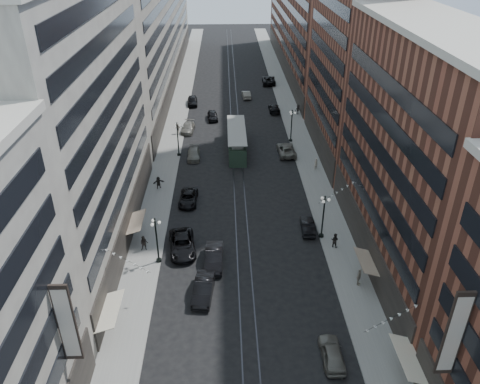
{
  "coord_description": "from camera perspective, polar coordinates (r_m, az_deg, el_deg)",
  "views": [
    {
      "loc": [
        -1.78,
        -12.52,
        31.69
      ],
      "look_at": [
        -0.21,
        34.35,
        5.0
      ],
      "focal_mm": 35.0,
      "sensor_mm": 36.0,
      "label": 1
    }
  ],
  "objects": [
    {
      "name": "ground",
      "position": [
        79.16,
        -0.47,
        6.05
      ],
      "size": [
        220.0,
        220.0,
        0.0
      ],
      "primitive_type": "plane",
      "color": "black",
      "rests_on": "ground"
    },
    {
      "name": "pedestrian_5",
      "position": [
        65.32,
        -9.91,
        1.15
      ],
      "size": [
        1.64,
        1.07,
        1.72
      ],
      "primitive_type": "imported",
      "rotation": [
        0.0,
        0.0,
        0.42
      ],
      "color": "black",
      "rests_on": "sidewalk_west"
    },
    {
      "name": "car_extra_1",
      "position": [
        73.73,
        -5.66,
        4.63
      ],
      "size": [
        2.02,
        4.77,
        1.37
      ],
      "primitive_type": "imported",
      "rotation": [
        0.0,
        0.0,
        0.02
      ],
      "color": "#65645A",
      "rests_on": "ground"
    },
    {
      "name": "rail_west",
      "position": [
        88.4,
        -1.1,
        8.64
      ],
      "size": [
        0.12,
        180.0,
        0.02
      ],
      "primitive_type": "cube",
      "color": "#2D2D33",
      "rests_on": "ground"
    },
    {
      "name": "car_5",
      "position": [
        46.83,
        -4.46,
        -11.66
      ],
      "size": [
        2.31,
        5.29,
        1.69
      ],
      "primitive_type": "imported",
      "rotation": [
        0.0,
        0.0,
        -0.1
      ],
      "color": "black",
      "rests_on": "ground"
    },
    {
      "name": "building_east_mid",
      "position": [
        48.8,
        20.95,
        3.8
      ],
      "size": [
        8.0,
        30.0,
        24.0
      ],
      "primitive_type": "cube",
      "color": "brown",
      "rests_on": "ground"
    },
    {
      "name": "car_7",
      "position": [
        61.66,
        -6.32,
        -0.73
      ],
      "size": [
        2.46,
        5.03,
        1.37
      ],
      "primitive_type": "imported",
      "rotation": [
        0.0,
        0.0,
        -0.04
      ],
      "color": "black",
      "rests_on": "ground"
    },
    {
      "name": "car_12",
      "position": [
        93.15,
        4.19,
        10.15
      ],
      "size": [
        2.09,
        4.98,
        1.43
      ],
      "primitive_type": "imported",
      "rotation": [
        0.0,
        0.0,
        3.16
      ],
      "color": "black",
      "rests_on": "ground"
    },
    {
      "name": "pedestrian_8",
      "position": [
        70.4,
        9.22,
        3.44
      ],
      "size": [
        0.77,
        0.67,
        1.79
      ],
      "primitive_type": "imported",
      "rotation": [
        0.0,
        0.0,
        3.58
      ],
      "color": "#B7AA98",
      "rests_on": "sidewalk_east"
    },
    {
      "name": "pedestrian_4",
      "position": [
        49.11,
        14.3,
        -10.01
      ],
      "size": [
        0.9,
        1.21,
        1.87
      ],
      "primitive_type": "imported",
      "rotation": [
        0.0,
        0.0,
        1.16
      ],
      "color": "gray",
      "rests_on": "sidewalk_east"
    },
    {
      "name": "car_14",
      "position": [
        100.97,
        0.76,
        11.8
      ],
      "size": [
        1.89,
        4.59,
        1.48
      ],
      "primitive_type": "imported",
      "rotation": [
        0.0,
        0.0,
        3.21
      ],
      "color": "gray",
      "rests_on": "ground"
    },
    {
      "name": "building_east_tower",
      "position": [
        71.84,
        14.15,
        20.27
      ],
      "size": [
        8.0,
        26.0,
        42.0
      ],
      "primitive_type": "cube",
      "color": "brown",
      "rests_on": "ground"
    },
    {
      "name": "building_east_far",
      "position": [
        120.62,
        7.53,
        20.02
      ],
      "size": [
        8.0,
        72.0,
        24.0
      ],
      "primitive_type": "cube",
      "color": "brown",
      "rests_on": "ground"
    },
    {
      "name": "pedestrian_6",
      "position": [
        82.73,
        -7.56,
        7.65
      ],
      "size": [
        1.17,
        0.87,
        1.81
      ],
      "primitive_type": "imported",
      "rotation": [
        0.0,
        0.0,
        2.72
      ],
      "color": "#A39687",
      "rests_on": "sidewalk_west"
    },
    {
      "name": "lamppost_se_mid",
      "position": [
        78.72,
        6.3,
        8.17
      ],
      "size": [
        1.03,
        1.14,
        5.52
      ],
      "color": "black",
      "rests_on": "sidewalk_east"
    },
    {
      "name": "lamppost_se_far",
      "position": [
        54.03,
        10.12,
        -2.82
      ],
      "size": [
        1.03,
        1.14,
        5.52
      ],
      "color": "black",
      "rests_on": "sidewalk_east"
    },
    {
      "name": "streetcar",
      "position": [
        75.67,
        -0.41,
        6.27
      ],
      "size": [
        2.88,
        13.02,
        3.6
      ],
      "color": "#253B2B",
      "rests_on": "ground"
    },
    {
      "name": "pedestrian_7",
      "position": [
        53.81,
        11.46,
        -5.77
      ],
      "size": [
        0.97,
        0.83,
        1.75
      ],
      "primitive_type": "imported",
      "rotation": [
        0.0,
        0.0,
        2.61
      ],
      "color": "black",
      "rests_on": "sidewalk_east"
    },
    {
      "name": "building_west_far",
      "position": [
        111.16,
        -10.36,
        19.53
      ],
      "size": [
        8.0,
        90.0,
        26.0
      ],
      "primitive_type": "cube",
      "color": "#AAA697",
      "rests_on": "ground"
    },
    {
      "name": "lamppost_sw_mid",
      "position": [
        73.7,
        -7.59,
        6.55
      ],
      "size": [
        1.03,
        1.14,
        5.52
      ],
      "color": "black",
      "rests_on": "sidewalk_west"
    },
    {
      "name": "sidewalk_west",
      "position": [
        88.85,
        -7.83,
        8.52
      ],
      "size": [
        4.0,
        180.0,
        0.15
      ],
      "primitive_type": "cube",
      "color": "gray",
      "rests_on": "ground"
    },
    {
      "name": "sidewalk_east",
      "position": [
        89.28,
        6.52,
        8.72
      ],
      "size": [
        4.0,
        180.0,
        0.15
      ],
      "primitive_type": "cube",
      "color": "gray",
      "rests_on": "ground"
    },
    {
      "name": "car_10",
      "position": [
        56.26,
        8.25,
        -4.13
      ],
      "size": [
        1.7,
        4.28,
        1.39
      ],
      "primitive_type": "imported",
      "rotation": [
        0.0,
        0.0,
        3.09
      ],
      "color": "black",
      "rests_on": "ground"
    },
    {
      "name": "car_9",
      "position": [
        97.24,
        -5.83,
        11.0
      ],
      "size": [
        2.27,
        5.05,
        1.69
      ],
      "primitive_type": "imported",
      "rotation": [
        0.0,
        0.0,
        0.06
      ],
      "color": "black",
      "rests_on": "ground"
    },
    {
      "name": "car_2",
      "position": [
        52.82,
        -7.05,
        -6.35
      ],
      "size": [
        3.58,
        6.37,
        1.68
      ],
      "primitive_type": "imported",
      "rotation": [
        0.0,
        0.0,
        0.14
      ],
      "color": "black",
      "rests_on": "ground"
    },
    {
      "name": "rail_east",
      "position": [
        88.42,
        -0.18,
        8.65
      ],
      "size": [
        0.12,
        180.0,
        0.02
      ],
      "primitive_type": "cube",
      "color": "#2D2D33",
      "rests_on": "ground"
    },
    {
      "name": "lamppost_sw_far",
      "position": [
        50.14,
        -10.13,
        -5.65
      ],
      "size": [
        1.03,
        1.14,
        5.52
      ],
      "color": "black",
      "rests_on": "sidewalk_west"
    },
    {
      "name": "car_11",
      "position": [
        75.01,
        5.67,
        5.17
      ],
      "size": [
        2.78,
        5.77,
        1.59
      ],
      "primitive_type": "imported",
      "rotation": [
        0.0,
        0.0,
        3.17
      ],
      "color": "slate",
      "rests_on": "ground"
    },
    {
      "name": "pedestrian_9",
      "position": [
        91.78,
        7.08,
        9.95
      ],
      "size": [
        1.31,
        0.9,
        1.88
      ],
      "primitive_type": "imported",
      "rotation": [
        0.0,
        0.0,
        0.37
      ],
      "color": "black",
      "rests_on": "sidewalk_east"
    },
    {
      "name": "car_extra_2",
      "position": [
        50.55,
        -3.19,
        -7.97
      ],
      "size": [
        1.93,
        5.3,
        1.73
      ],
      "primitive_type": "imported",
      "rotation": [
        0.0,
        0.0,
        -0.02
      ],
      "color": "black",
      "rests_on": "ground"
    },
    {
      "name": "pedestrian_2",
      "position": [
        53.29,
        -11.61,
        -6.14
      ],
      "size": [
        0.89,
        0.49,
        1.82
      ],
      "primitive_type": "imported",
      "rotation": [
        0.0,
        0.0,
        0.01
      ],
      "color": "black",
      "rests_on": "sidewalk_west"
    },
    {
      "name": "car_8",
      "position": [
        83.85,
        -6.37,
        7.8
      ],
      "size": [
        2.43,
        5.22,
        1.47
      ],
      "primitive_type": "imported",
      "rotation": [
        0.0,
        0.0,
        -0.07
      ],
      "color": "slate",
      "rests_on": "ground"
    },
    {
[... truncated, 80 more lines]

